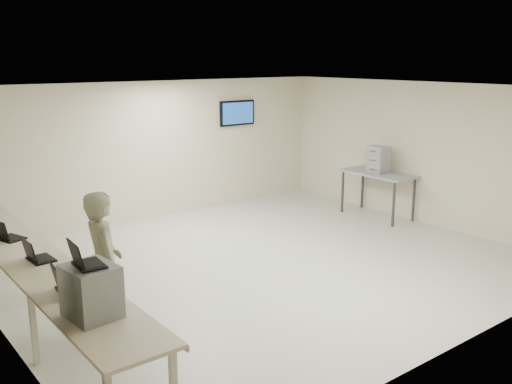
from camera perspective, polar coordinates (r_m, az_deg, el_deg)
room at (r=8.99m, az=0.73°, el=1.48°), size 8.01×7.01×2.81m
workbench at (r=7.47m, az=-21.36°, el=-6.63°), size 0.76×6.00×0.90m
equipment_box at (r=5.57m, az=-16.15°, el=-9.52°), size 0.47×0.52×0.50m
laptop_on_box at (r=5.44m, az=-16.87°, el=-6.54°), size 0.29×0.34×0.26m
laptop_0 at (r=6.22m, az=-18.36°, el=-8.90°), size 0.36×0.43×0.31m
laptop_1 at (r=7.28m, az=-21.14°, el=-5.93°), size 0.31×0.37×0.28m
laptop_2 at (r=8.25m, az=-23.76°, el=-3.92°), size 0.40×0.43×0.28m
soldier at (r=6.91m, az=-14.95°, el=-7.16°), size 0.52×0.71×1.79m
side_table at (r=12.03m, az=12.11°, el=1.58°), size 0.73×1.57×0.94m
storage_bins at (r=11.95m, az=12.13°, el=3.20°), size 0.35×0.39×0.55m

